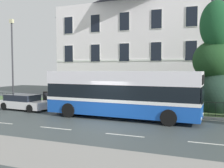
{
  "coord_description": "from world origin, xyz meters",
  "views": [
    {
      "loc": [
        5.89,
        -13.47,
        3.25
      ],
      "look_at": [
        -0.77,
        3.61,
        2.17
      ],
      "focal_mm": 40.59,
      "sensor_mm": 36.0,
      "label": 1
    }
  ],
  "objects_px": {
    "georgian_townhouse": "(138,47)",
    "litter_bin": "(45,98)",
    "street_lamp_post": "(12,56)",
    "evergreen_tree": "(216,69)",
    "parked_hatchback_00": "(24,102)",
    "single_decker_bus": "(121,94)"
  },
  "relations": [
    {
      "from": "parked_hatchback_00",
      "to": "street_lamp_post",
      "type": "bearing_deg",
      "value": 149.66
    },
    {
      "from": "georgian_townhouse",
      "to": "street_lamp_post",
      "type": "height_order",
      "value": "georgian_townhouse"
    },
    {
      "from": "evergreen_tree",
      "to": "parked_hatchback_00",
      "type": "xyz_separation_m",
      "value": [
        -14.29,
        -4.13,
        -2.68
      ]
    },
    {
      "from": "evergreen_tree",
      "to": "street_lamp_post",
      "type": "distance_m",
      "value": 17.55
    },
    {
      "from": "single_decker_bus",
      "to": "parked_hatchback_00",
      "type": "xyz_separation_m",
      "value": [
        -8.45,
        0.49,
        -1.04
      ]
    },
    {
      "from": "evergreen_tree",
      "to": "single_decker_bus",
      "type": "xyz_separation_m",
      "value": [
        -5.84,
        -4.62,
        -1.64
      ]
    },
    {
      "from": "single_decker_bus",
      "to": "street_lamp_post",
      "type": "bearing_deg",
      "value": 168.78
    },
    {
      "from": "single_decker_bus",
      "to": "evergreen_tree",
      "type": "bearing_deg",
      "value": 40.2
    },
    {
      "from": "parked_hatchback_00",
      "to": "street_lamp_post",
      "type": "xyz_separation_m",
      "value": [
        -3.12,
        2.2,
        3.87
      ]
    },
    {
      "from": "evergreen_tree",
      "to": "single_decker_bus",
      "type": "distance_m",
      "value": 7.62
    },
    {
      "from": "evergreen_tree",
      "to": "street_lamp_post",
      "type": "relative_size",
      "value": 1.13
    },
    {
      "from": "single_decker_bus",
      "to": "litter_bin",
      "type": "relative_size",
      "value": 8.71
    },
    {
      "from": "litter_bin",
      "to": "single_decker_bus",
      "type": "bearing_deg",
      "value": -20.12
    },
    {
      "from": "evergreen_tree",
      "to": "litter_bin",
      "type": "height_order",
      "value": "evergreen_tree"
    },
    {
      "from": "georgian_townhouse",
      "to": "parked_hatchback_00",
      "type": "xyz_separation_m",
      "value": [
        -5.68,
        -13.48,
        -5.37
      ]
    },
    {
      "from": "georgian_townhouse",
      "to": "single_decker_bus",
      "type": "xyz_separation_m",
      "value": [
        2.77,
        -13.97,
        -4.33
      ]
    },
    {
      "from": "georgian_townhouse",
      "to": "litter_bin",
      "type": "distance_m",
      "value": 13.32
    },
    {
      "from": "litter_bin",
      "to": "street_lamp_post",
      "type": "bearing_deg",
      "value": -174.43
    },
    {
      "from": "georgian_townhouse",
      "to": "street_lamp_post",
      "type": "distance_m",
      "value": 14.38
    },
    {
      "from": "georgian_townhouse",
      "to": "evergreen_tree",
      "type": "distance_m",
      "value": 12.99
    },
    {
      "from": "parked_hatchback_00",
      "to": "litter_bin",
      "type": "bearing_deg",
      "value": 89.86
    },
    {
      "from": "litter_bin",
      "to": "evergreen_tree",
      "type": "bearing_deg",
      "value": 6.49
    }
  ]
}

